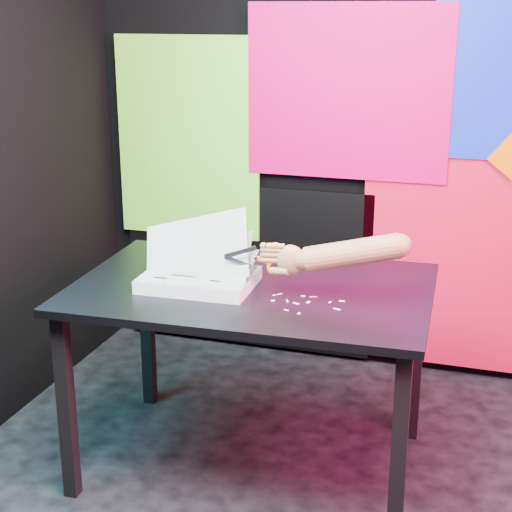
% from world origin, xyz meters
% --- Properties ---
extents(room, '(3.01, 3.01, 2.71)m').
position_xyz_m(room, '(0.00, 0.00, 1.35)').
color(room, '#27272C').
rests_on(room, ground).
extents(backdrop, '(2.88, 0.05, 2.08)m').
position_xyz_m(backdrop, '(0.06, 1.46, 0.96)').
color(backdrop, red).
rests_on(backdrop, ground).
extents(work_table, '(1.34, 0.92, 0.75)m').
position_xyz_m(work_table, '(-0.37, 0.42, 0.67)').
color(work_table, black).
rests_on(work_table, ground).
extents(printout_stack, '(0.45, 0.31, 0.30)m').
position_xyz_m(printout_stack, '(-0.56, 0.35, 0.78)').
color(printout_stack, silver).
rests_on(printout_stack, work_table).
extents(scissors, '(0.22, 0.04, 0.12)m').
position_xyz_m(scissors, '(-0.28, 0.35, 0.88)').
color(scissors, silver).
rests_on(scissors, printout_stack).
extents(hand_forearm, '(0.51, 0.13, 0.17)m').
position_xyz_m(hand_forearm, '(-0.04, 0.38, 0.91)').
color(hand_forearm, '#975D35').
rests_on(hand_forearm, work_table).
extents(paper_clippings, '(0.26, 0.18, 0.00)m').
position_xyz_m(paper_clippings, '(-0.15, 0.31, 0.75)').
color(paper_clippings, white).
rests_on(paper_clippings, work_table).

